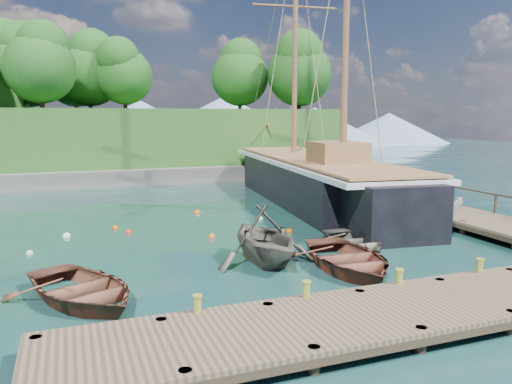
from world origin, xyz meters
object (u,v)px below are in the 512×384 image
rowboat_0 (82,301)px  cabin_boat_white (413,231)px  rowboat_2 (347,269)px  rowboat_3 (354,248)px  rowboat_1 (264,263)px  schooner (315,183)px

rowboat_0 → cabin_boat_white: bearing=-9.8°
rowboat_2 → rowboat_3: bearing=60.3°
rowboat_2 → rowboat_3: size_ratio=1.32×
rowboat_1 → rowboat_3: (4.28, 0.70, 0.00)m
cabin_boat_white → schooner: size_ratio=0.19×
rowboat_1 → cabin_boat_white: rowboat_1 is taller
rowboat_3 → cabin_boat_white: 4.61m
rowboat_1 → rowboat_3: bearing=5.9°
rowboat_0 → rowboat_2: (8.97, -0.08, 0.00)m
rowboat_0 → cabin_boat_white: (15.04, 4.05, 0.00)m
rowboat_1 → rowboat_2: (2.50, -1.75, 0.00)m
rowboat_3 → schooner: size_ratio=0.13×
rowboat_2 → rowboat_0: bearing=-174.3°
rowboat_1 → schooner: (7.94, 11.35, 1.21)m
schooner → rowboat_2: bearing=-105.9°
rowboat_1 → rowboat_0: bearing=-168.9°
schooner → cabin_boat_white: bearing=-79.2°
rowboat_2 → schooner: bearing=73.7°
rowboat_3 → rowboat_2: bearing=-124.2°
cabin_boat_white → schooner: (-0.64, 8.97, 1.21)m
rowboat_3 → schooner: bearing=72.8°
rowboat_3 → cabin_boat_white: (4.30, 1.68, 0.00)m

